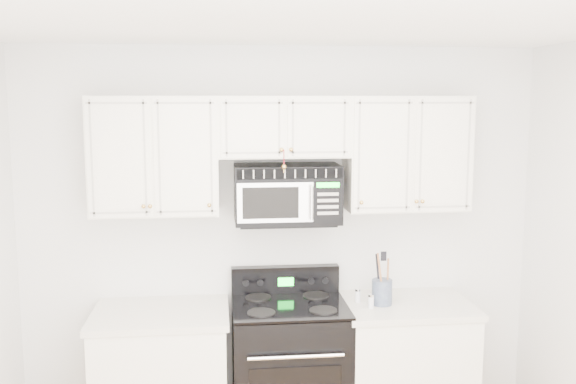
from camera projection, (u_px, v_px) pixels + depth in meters
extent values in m
cube|color=white|center=(324.00, 8.00, 2.49)|extent=(3.50, 3.50, 0.01)
cube|color=silver|center=(281.00, 239.00, 4.40)|extent=(3.50, 0.01, 2.60)
cube|color=white|center=(162.00, 383.00, 4.13)|extent=(0.82, 0.63, 0.88)
cube|color=silver|center=(160.00, 314.00, 4.06)|extent=(0.86, 0.65, 0.04)
cube|color=white|center=(404.00, 371.00, 4.30)|extent=(0.82, 0.63, 0.88)
cube|color=silver|center=(406.00, 305.00, 4.24)|extent=(0.86, 0.65, 0.04)
cube|color=black|center=(290.00, 374.00, 4.22)|extent=(0.74, 0.63, 0.92)
cylinder|color=white|center=(296.00, 357.00, 3.84)|extent=(0.58, 0.02, 0.02)
cube|color=black|center=(290.00, 306.00, 4.15)|extent=(0.74, 0.63, 0.02)
cube|color=black|center=(285.00, 280.00, 4.41)|extent=(0.74, 0.08, 0.19)
cube|color=#0FF72C|center=(286.00, 282.00, 4.36)|extent=(0.11, 0.00, 0.06)
cube|color=white|center=(155.00, 156.00, 4.07)|extent=(0.80, 0.33, 0.75)
cube|color=white|center=(406.00, 153.00, 4.24)|extent=(0.80, 0.33, 0.75)
cube|color=white|center=(283.00, 127.00, 4.13)|extent=(0.84, 0.33, 0.39)
sphere|color=tan|center=(150.00, 206.00, 3.92)|extent=(0.03, 0.03, 0.03)
sphere|color=tan|center=(209.00, 205.00, 3.96)|extent=(0.03, 0.03, 0.03)
sphere|color=tan|center=(361.00, 203.00, 4.06)|extent=(0.03, 0.03, 0.03)
sphere|color=tan|center=(417.00, 202.00, 4.10)|extent=(0.03, 0.03, 0.03)
sphere|color=tan|center=(281.00, 150.00, 3.96)|extent=(0.03, 0.03, 0.03)
sphere|color=tan|center=(291.00, 150.00, 3.97)|extent=(0.03, 0.03, 0.03)
cylinder|color=#A91321|center=(284.00, 158.00, 3.97)|extent=(0.01, 0.00, 0.10)
sphere|color=tan|center=(284.00, 167.00, 3.98)|extent=(0.03, 0.03, 0.03)
cube|color=black|center=(287.00, 193.00, 4.19)|extent=(0.69, 0.34, 0.38)
cube|color=#AFABA4|center=(290.00, 174.00, 4.00)|extent=(0.67, 0.01, 0.07)
cube|color=silver|center=(275.00, 203.00, 4.01)|extent=(0.48, 0.01, 0.25)
cube|color=black|center=(271.00, 203.00, 4.00)|extent=(0.35, 0.01, 0.20)
cube|color=black|center=(328.00, 202.00, 4.05)|extent=(0.19, 0.01, 0.25)
cube|color=#0FF72C|center=(328.00, 185.00, 4.02)|extent=(0.15, 0.00, 0.03)
cylinder|color=white|center=(312.00, 203.00, 4.00)|extent=(0.02, 0.02, 0.22)
cylinder|color=slate|center=(382.00, 292.00, 4.18)|extent=(0.13, 0.13, 0.17)
cylinder|color=#9A613B|center=(388.00, 280.00, 4.17)|extent=(0.01, 0.01, 0.29)
cylinder|color=black|center=(378.00, 277.00, 4.20)|extent=(0.01, 0.01, 0.31)
cylinder|color=#9A613B|center=(381.00, 278.00, 4.13)|extent=(0.01, 0.01, 0.33)
cylinder|color=silver|center=(371.00, 302.00, 4.11)|extent=(0.04, 0.04, 0.08)
cylinder|color=white|center=(371.00, 295.00, 4.10)|extent=(0.04, 0.04, 0.01)
cylinder|color=silver|center=(358.00, 297.00, 4.23)|extent=(0.04, 0.04, 0.08)
cylinder|color=white|center=(358.00, 290.00, 4.23)|extent=(0.04, 0.04, 0.01)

